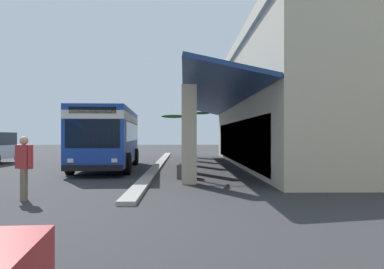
# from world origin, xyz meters

# --- Properties ---
(ground) EXTENTS (120.00, 120.00, 0.00)m
(ground) POSITION_xyz_m (0.00, 8.00, 0.00)
(ground) COLOR #2D2D30
(curb_strip) EXTENTS (31.73, 0.50, 0.12)m
(curb_strip) POSITION_xyz_m (-0.76, 2.77, 0.06)
(curb_strip) COLOR #9E998E
(curb_strip) RESTS_ON ground
(plaza_building) EXTENTS (26.74, 13.57, 7.22)m
(plaza_building) POSITION_xyz_m (-0.76, 12.39, 3.61)
(plaza_building) COLOR #B2A88E
(plaza_building) RESTS_ON ground
(transit_bus) EXTENTS (11.32, 3.18, 3.34)m
(transit_bus) POSITION_xyz_m (2.25, 0.22, 1.85)
(transit_bus) COLOR #193D9E
(transit_bus) RESTS_ON ground
(pedestrian) EXTENTS (0.52, 0.54, 1.76)m
(pedestrian) POSITION_xyz_m (14.03, -0.14, 1.00)
(pedestrian) COLOR #726651
(pedestrian) RESTS_ON ground
(potted_palm) EXTENTS (1.85, 2.08, 2.80)m
(potted_palm) POSITION_xyz_m (7.66, 4.35, 0.72)
(potted_palm) COLOR #4C4742
(potted_palm) RESTS_ON ground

